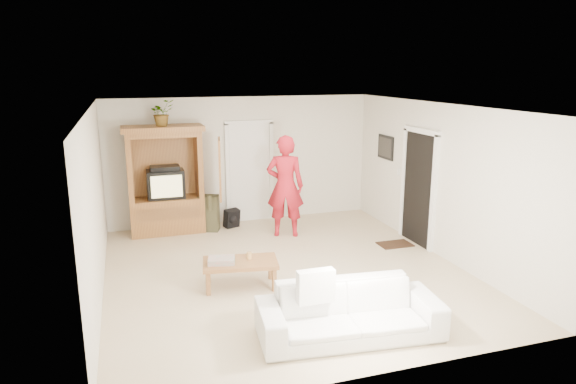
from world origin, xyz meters
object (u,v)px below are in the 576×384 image
man (285,186)px  sofa (350,312)px  armoire (167,187)px  coffee_table (240,264)px

man → sofa: 4.00m
armoire → sofa: 5.15m
armoire → coffee_table: 3.16m
man → coffee_table: bearing=77.4°
armoire → coffee_table: armoire is taller
armoire → coffee_table: bearing=-75.7°
armoire → man: bearing=-23.1°
armoire → coffee_table: (0.77, -3.01, -0.56)m
sofa → coffee_table: sofa is taller
armoire → coffee_table: size_ratio=1.80×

